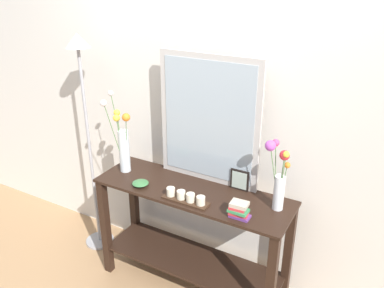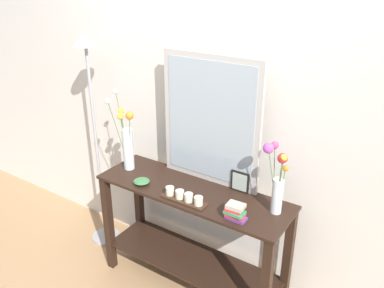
% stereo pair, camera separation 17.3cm
% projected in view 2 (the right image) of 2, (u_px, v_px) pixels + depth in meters
% --- Properties ---
extents(ground_plane, '(7.00, 6.00, 0.02)m').
position_uv_depth(ground_plane, '(192.00, 285.00, 3.03)').
color(ground_plane, '#A87F56').
extents(wall_back, '(6.40, 0.08, 2.70)m').
position_uv_depth(wall_back, '(219.00, 103.00, 2.73)').
color(wall_back, silver).
rests_on(wall_back, ground).
extents(console_table, '(1.37, 0.43, 0.82)m').
position_uv_depth(console_table, '(192.00, 229.00, 2.82)').
color(console_table, black).
rests_on(console_table, ground).
extents(mirror_leaning, '(0.73, 0.03, 0.89)m').
position_uv_depth(mirror_leaning, '(210.00, 121.00, 2.64)').
color(mirror_leaning, '#B7B2AD').
rests_on(mirror_leaning, console_table).
extents(tall_vase_left, '(0.20, 0.16, 0.59)m').
position_uv_depth(tall_vase_left, '(127.00, 140.00, 2.89)').
color(tall_vase_left, silver).
rests_on(tall_vase_left, console_table).
extents(vase_right, '(0.15, 0.14, 0.46)m').
position_uv_depth(vase_right, '(277.00, 179.00, 2.36)').
color(vase_right, silver).
rests_on(vase_right, console_table).
extents(candle_tray, '(0.32, 0.09, 0.07)m').
position_uv_depth(candle_tray, '(184.00, 197.00, 2.55)').
color(candle_tray, '#382316').
rests_on(candle_tray, console_table).
extents(picture_frame_small, '(0.13, 0.01, 0.15)m').
position_uv_depth(picture_frame_small, '(240.00, 182.00, 2.65)').
color(picture_frame_small, black).
rests_on(picture_frame_small, console_table).
extents(decorative_bowl, '(0.11, 0.11, 0.03)m').
position_uv_depth(decorative_bowl, '(142.00, 181.00, 2.76)').
color(decorative_bowl, '#38703D').
rests_on(decorative_bowl, console_table).
extents(book_stack, '(0.13, 0.09, 0.10)m').
position_uv_depth(book_stack, '(235.00, 212.00, 2.37)').
color(book_stack, '#663884').
rests_on(book_stack, console_table).
extents(floor_lamp, '(0.24, 0.24, 1.78)m').
position_uv_depth(floor_lamp, '(92.00, 109.00, 3.06)').
color(floor_lamp, '#9E9EA3').
rests_on(floor_lamp, ground).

